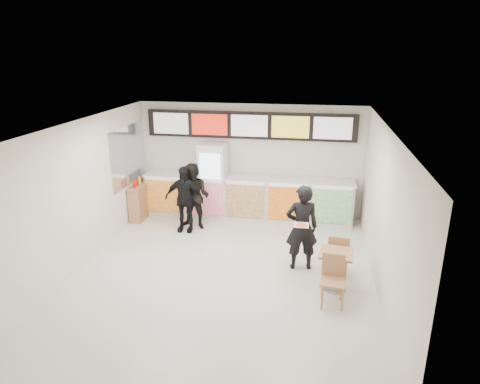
% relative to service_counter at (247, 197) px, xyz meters
% --- Properties ---
extents(floor, '(7.00, 7.00, 0.00)m').
position_rel_service_counter_xyz_m(floor, '(-0.00, -3.09, -0.57)').
color(floor, beige).
rests_on(floor, ground).
extents(ceiling, '(7.00, 7.00, 0.00)m').
position_rel_service_counter_xyz_m(ceiling, '(-0.00, -3.09, 2.43)').
color(ceiling, white).
rests_on(ceiling, wall_back).
extents(wall_back, '(6.00, 0.00, 6.00)m').
position_rel_service_counter_xyz_m(wall_back, '(-0.00, 0.41, 0.93)').
color(wall_back, silver).
rests_on(wall_back, floor).
extents(wall_left, '(0.00, 7.00, 7.00)m').
position_rel_service_counter_xyz_m(wall_left, '(-3.00, -3.09, 0.93)').
color(wall_left, silver).
rests_on(wall_left, floor).
extents(wall_right, '(0.00, 7.00, 7.00)m').
position_rel_service_counter_xyz_m(wall_right, '(3.00, -3.09, 0.93)').
color(wall_right, silver).
rests_on(wall_right, floor).
extents(service_counter, '(5.56, 0.77, 1.14)m').
position_rel_service_counter_xyz_m(service_counter, '(0.00, 0.00, 0.00)').
color(service_counter, silver).
rests_on(service_counter, floor).
extents(menu_board, '(5.50, 0.14, 0.70)m').
position_rel_service_counter_xyz_m(menu_board, '(0.00, 0.32, 1.88)').
color(menu_board, black).
rests_on(menu_board, wall_back).
extents(drinks_fridge, '(0.70, 0.67, 2.00)m').
position_rel_service_counter_xyz_m(drinks_fridge, '(-0.93, 0.02, 0.43)').
color(drinks_fridge, white).
rests_on(drinks_fridge, floor).
extents(mirror_panel, '(0.01, 2.00, 1.50)m').
position_rel_service_counter_xyz_m(mirror_panel, '(-2.99, -0.64, 1.18)').
color(mirror_panel, '#B2B7BF').
rests_on(mirror_panel, wall_left).
extents(customer_main, '(0.73, 0.56, 1.81)m').
position_rel_service_counter_xyz_m(customer_main, '(1.53, -2.57, 0.33)').
color(customer_main, black).
rests_on(customer_main, floor).
extents(customer_left, '(0.90, 0.75, 1.68)m').
position_rel_service_counter_xyz_m(customer_left, '(-1.19, -0.93, 0.27)').
color(customer_left, black).
rests_on(customer_left, floor).
extents(customer_mid, '(0.98, 0.41, 1.67)m').
position_rel_service_counter_xyz_m(customer_mid, '(-1.39, -1.13, 0.26)').
color(customer_mid, black).
rests_on(customer_mid, floor).
extents(pizza_slice, '(0.36, 0.36, 0.02)m').
position_rel_service_counter_xyz_m(pizza_slice, '(1.53, -3.02, 0.58)').
color(pizza_slice, beige).
rests_on(pizza_slice, customer_main).
extents(cafe_table, '(0.67, 1.59, 0.91)m').
position_rel_service_counter_xyz_m(cafe_table, '(2.21, -3.28, -0.04)').
color(cafe_table, tan).
rests_on(cafe_table, floor).
extents(condiment_ledge, '(0.34, 0.84, 1.11)m').
position_rel_service_counter_xyz_m(condiment_ledge, '(-2.82, -0.57, -0.10)').
color(condiment_ledge, tan).
rests_on(condiment_ledge, floor).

